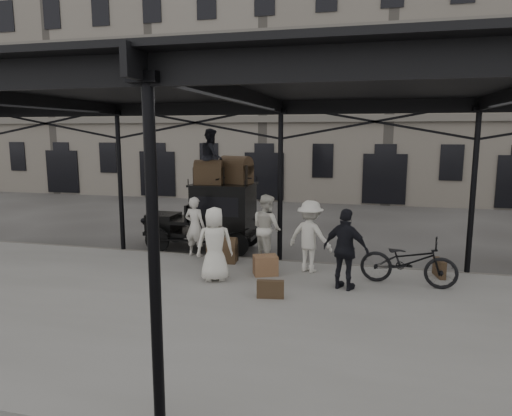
{
  "coord_description": "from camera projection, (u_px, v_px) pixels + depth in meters",
  "views": [
    {
      "loc": [
        2.39,
        -10.51,
        3.75
      ],
      "look_at": [
        -0.6,
        1.6,
        1.7
      ],
      "focal_mm": 32.0,
      "sensor_mm": 36.0,
      "label": 1
    }
  ],
  "objects": [
    {
      "name": "porter_roof",
      "position": [
        212.0,
        156.0,
        14.24
      ],
      "size": [
        0.86,
        0.99,
        1.71
      ],
      "primitive_type": "imported",
      "rotation": [
        0.0,
        0.0,
        1.86
      ],
      "color": "black",
      "rests_on": "taxi"
    },
    {
      "name": "wicker_hamper",
      "position": [
        265.0,
        265.0,
        11.71
      ],
      "size": [
        0.73,
        0.65,
        0.5
      ],
      "primitive_type": "cube",
      "rotation": [
        0.0,
        0.0,
        0.41
      ],
      "color": "brown",
      "rests_on": "platform"
    },
    {
      "name": "ground",
      "position": [
        264.0,
        287.0,
        11.25
      ],
      "size": [
        120.0,
        120.0,
        0.0
      ],
      "primitive_type": "plane",
      "color": "#383533",
      "rests_on": "ground"
    },
    {
      "name": "platform",
      "position": [
        242.0,
        315.0,
        9.32
      ],
      "size": [
        28.0,
        8.0,
        0.15
      ],
      "primitive_type": "cube",
      "color": "slate",
      "rests_on": "ground"
    },
    {
      "name": "porter_right",
      "position": [
        310.0,
        236.0,
        11.88
      ],
      "size": [
        1.39,
        1.09,
        1.89
      ],
      "primitive_type": "imported",
      "rotation": [
        0.0,
        0.0,
        2.78
      ],
      "color": "beige",
      "rests_on": "platform"
    },
    {
      "name": "taxi",
      "position": [
        214.0,
        214.0,
        14.62
      ],
      "size": [
        3.65,
        1.55,
        2.18
      ],
      "color": "black",
      "rests_on": "ground"
    },
    {
      "name": "suitcase_upright",
      "position": [
        439.0,
        268.0,
        11.55
      ],
      "size": [
        0.26,
        0.62,
        0.45
      ],
      "primitive_type": "cube",
      "rotation": [
        0.0,
        0.0,
        0.19
      ],
      "color": "#443320",
      "rests_on": "platform"
    },
    {
      "name": "bicycle",
      "position": [
        408.0,
        261.0,
        10.86
      ],
      "size": [
        2.32,
        1.07,
        1.17
      ],
      "primitive_type": "imported",
      "rotation": [
        0.0,
        0.0,
        1.44
      ],
      "color": "black",
      "rests_on": "platform"
    },
    {
      "name": "building_frontage",
      "position": [
        331.0,
        78.0,
        27.35
      ],
      "size": [
        64.0,
        8.0,
        14.0
      ],
      "primitive_type": "cube",
      "color": "slate",
      "rests_on": "ground"
    },
    {
      "name": "steamer_trunk_roof_near",
      "position": [
        209.0,
        174.0,
        14.19
      ],
      "size": [
        0.93,
        0.65,
        0.63
      ],
      "primitive_type": null,
      "rotation": [
        0.0,
        0.0,
        0.15
      ],
      "color": "#443320",
      "rests_on": "taxi"
    },
    {
      "name": "porter_official",
      "position": [
        346.0,
        249.0,
        10.52
      ],
      "size": [
        1.21,
        0.85,
        1.9
      ],
      "primitive_type": "imported",
      "rotation": [
        0.0,
        0.0,
        2.76
      ],
      "color": "black",
      "rests_on": "platform"
    },
    {
      "name": "suitcase_flat",
      "position": [
        270.0,
        289.0,
        10.05
      ],
      "size": [
        0.62,
        0.24,
        0.4
      ],
      "primitive_type": "cube",
      "rotation": [
        0.0,
        0.0,
        0.16
      ],
      "color": "#443320",
      "rests_on": "platform"
    },
    {
      "name": "porter_midleft",
      "position": [
        267.0,
        228.0,
        12.87
      ],
      "size": [
        1.18,
        1.17,
        1.92
      ],
      "primitive_type": "imported",
      "rotation": [
        0.0,
        0.0,
        2.39
      ],
      "color": "silver",
      "rests_on": "platform"
    },
    {
      "name": "steamer_trunk_roof_far",
      "position": [
        236.0,
        172.0,
        14.44
      ],
      "size": [
        1.12,
        0.89,
        0.72
      ],
      "primitive_type": null,
      "rotation": [
        0.0,
        0.0,
        -0.34
      ],
      "color": "#443320",
      "rests_on": "taxi"
    },
    {
      "name": "steamer_trunk_platform",
      "position": [
        222.0,
        251.0,
        12.88
      ],
      "size": [
        0.86,
        0.57,
        0.6
      ],
      "primitive_type": null,
      "rotation": [
        0.0,
        0.0,
        0.09
      ],
      "color": "#443320",
      "rests_on": "platform"
    },
    {
      "name": "porter_centre",
      "position": [
        215.0,
        244.0,
        11.17
      ],
      "size": [
        1.04,
        0.85,
        1.84
      ],
      "primitive_type": "imported",
      "rotation": [
        0.0,
        0.0,
        3.48
      ],
      "color": "silver",
      "rests_on": "platform"
    },
    {
      "name": "porter_left",
      "position": [
        195.0,
        227.0,
        13.39
      ],
      "size": [
        0.71,
        0.53,
        1.77
      ],
      "primitive_type": "imported",
      "rotation": [
        0.0,
        0.0,
        2.97
      ],
      "color": "beige",
      "rests_on": "platform"
    },
    {
      "name": "canopy",
      "position": [
        245.0,
        89.0,
        8.85
      ],
      "size": [
        22.5,
        9.0,
        4.74
      ],
      "color": "black",
      "rests_on": "ground"
    }
  ]
}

